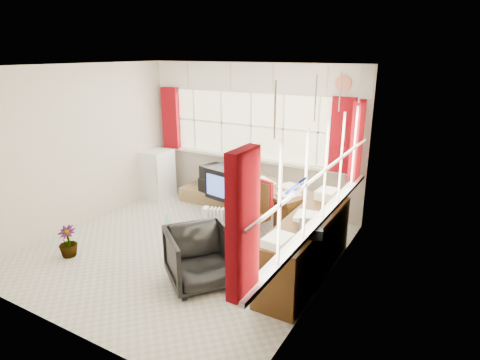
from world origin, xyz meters
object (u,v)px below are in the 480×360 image
object	(u,v)px
desk_lamp	(250,168)
tv_bench	(218,197)
crt_tv	(227,182)
desk	(272,207)
mini_fridge	(157,173)
radiator	(219,230)
credenza	(306,246)
task_chair	(257,212)
office_chair	(200,257)

from	to	relation	value
desk_lamp	tv_bench	xyz separation A→B (m)	(-1.13, 0.86, -0.93)
tv_bench	crt_tv	size ratio (longest dim) A/B	2.07
desk	mini_fridge	xyz separation A→B (m)	(-2.64, 0.41, 0.04)
desk_lamp	radiator	size ratio (longest dim) A/B	0.82
radiator	tv_bench	xyz separation A→B (m)	(-0.90, 1.36, -0.10)
crt_tv	tv_bench	bearing A→B (deg)	149.96
desk	tv_bench	distance (m)	1.55
credenza	task_chair	bearing A→B (deg)	156.61
office_chair	mini_fridge	distance (m)	3.29
office_chair	radiator	distance (m)	1.05
task_chair	crt_tv	xyz separation A→B (m)	(-1.06, 0.94, -0.00)
desk	tv_bench	size ratio (longest dim) A/B	1.02
desk_lamp	radiator	distance (m)	0.99
task_chair	office_chair	size ratio (longest dim) A/B	1.29
desk_lamp	credenza	bearing A→B (deg)	-29.97
mini_fridge	credenza	bearing A→B (deg)	-20.34
radiator	credenza	size ratio (longest dim) A/B	0.27
desk_lamp	task_chair	world-z (taller)	desk_lamp
radiator	tv_bench	distance (m)	1.63
desk_lamp	crt_tv	bearing A→B (deg)	140.23
credenza	office_chair	bearing A→B (deg)	-141.16
mini_fridge	crt_tv	bearing A→B (deg)	0.75
credenza	crt_tv	world-z (taller)	credenza
radiator	crt_tv	world-z (taller)	crt_tv
office_chair	crt_tv	bearing A→B (deg)	61.41
credenza	mini_fridge	xyz separation A→B (m)	(-3.53, 1.31, 0.06)
desk_lamp	credenza	xyz separation A→B (m)	(1.15, -0.66, -0.66)
desk	crt_tv	world-z (taller)	crt_tv
mini_fridge	tv_bench	bearing A→B (deg)	9.62
office_chair	credenza	world-z (taller)	credenza
desk_lamp	mini_fridge	xyz separation A→B (m)	(-2.38, 0.65, -0.61)
task_chair	tv_bench	distance (m)	1.84
radiator	mini_fridge	distance (m)	2.44
desk_lamp	mini_fridge	world-z (taller)	desk_lamp
radiator	credenza	xyz separation A→B (m)	(1.38, -0.16, 0.16)
desk	credenza	distance (m)	1.26
radiator	credenza	bearing A→B (deg)	-6.66
desk_lamp	crt_tv	world-z (taller)	desk_lamp
office_chair	radiator	bearing A→B (deg)	58.51
task_chair	mini_fridge	distance (m)	2.80
task_chair	credenza	distance (m)	0.98
mini_fridge	desk	bearing A→B (deg)	-8.88
office_chair	desk_lamp	bearing A→B (deg)	42.95
crt_tv	mini_fridge	xyz separation A→B (m)	(-1.58, -0.02, -0.07)
desk_lamp	office_chair	world-z (taller)	desk_lamp
task_chair	office_chair	bearing A→B (deg)	-95.90
desk	desk_lamp	bearing A→B (deg)	-137.31
tv_bench	radiator	bearing A→B (deg)	-56.56
desk	tv_bench	world-z (taller)	desk
desk	tv_bench	xyz separation A→B (m)	(-1.39, 0.62, -0.28)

